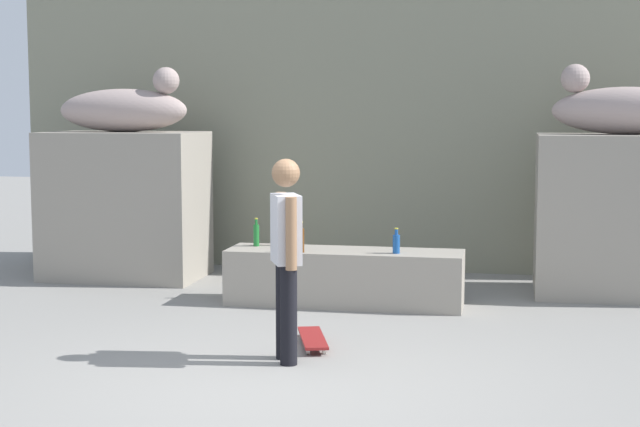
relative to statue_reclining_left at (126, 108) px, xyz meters
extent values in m
plane|color=gray|center=(2.88, -4.13, -2.07)|extent=(40.00, 40.00, 0.00)
cube|color=gray|center=(2.88, 1.43, 0.58)|extent=(9.49, 0.60, 5.31)
cube|color=gray|center=(-0.04, 0.00, -1.18)|extent=(1.87, 1.18, 1.79)
cube|color=gray|center=(5.81, 0.00, -1.18)|extent=(1.87, 1.18, 1.79)
ellipsoid|color=#A6928D|center=(-0.04, 0.00, -0.02)|extent=(1.61, 0.59, 0.52)
sphere|color=#A6928D|center=(0.51, 0.01, 0.33)|extent=(0.32, 0.32, 0.32)
ellipsoid|color=#A6928D|center=(5.81, 0.00, -0.02)|extent=(1.68, 0.87, 0.52)
sphere|color=#A6928D|center=(5.27, 0.11, 0.33)|extent=(0.32, 0.32, 0.32)
cube|color=gray|center=(2.88, -1.12, -1.78)|extent=(2.49, 0.67, 0.58)
cylinder|color=black|center=(2.77, -3.39, -1.66)|extent=(0.14, 0.14, 0.82)
cylinder|color=black|center=(2.85, -3.58, -1.66)|extent=(0.14, 0.14, 0.82)
cube|color=silver|center=(2.81, -3.49, -0.97)|extent=(0.33, 0.41, 0.56)
sphere|color=#8C6647|center=(2.81, -3.49, -0.52)|extent=(0.23, 0.23, 0.23)
cylinder|color=#8C6647|center=(2.72, -3.28, -0.98)|extent=(0.09, 0.09, 0.58)
cylinder|color=#8C6647|center=(2.90, -3.69, -0.98)|extent=(0.09, 0.09, 0.58)
cube|color=maroon|center=(2.91, -2.92, -2.00)|extent=(0.43, 0.82, 0.02)
cylinder|color=white|center=(3.07, -3.19, -2.04)|extent=(0.05, 0.06, 0.06)
cylinder|color=white|center=(2.93, -3.23, -2.04)|extent=(0.05, 0.06, 0.06)
cylinder|color=white|center=(2.89, -2.61, -2.04)|extent=(0.05, 0.06, 0.06)
cylinder|color=white|center=(2.76, -2.65, -2.04)|extent=(0.05, 0.06, 0.06)
cylinder|color=red|center=(2.09, -0.92, -1.37)|extent=(0.06, 0.06, 0.24)
cylinder|color=red|center=(2.09, -0.92, -1.21)|extent=(0.03, 0.03, 0.06)
cylinder|color=yellow|center=(2.09, -0.92, -1.18)|extent=(0.03, 0.03, 0.01)
cylinder|color=#593314|center=(2.47, -1.37, -1.36)|extent=(0.06, 0.06, 0.25)
cylinder|color=#593314|center=(2.47, -1.37, -1.21)|extent=(0.03, 0.03, 0.06)
cylinder|color=yellow|center=(2.47, -1.37, -1.17)|extent=(0.03, 0.03, 0.01)
cylinder|color=#1E722D|center=(1.89, -1.02, -1.37)|extent=(0.06, 0.06, 0.24)
cylinder|color=#1E722D|center=(1.89, -1.02, -1.22)|extent=(0.03, 0.03, 0.06)
cylinder|color=yellow|center=(1.89, -1.02, -1.19)|extent=(0.03, 0.03, 0.01)
cylinder|color=#194C99|center=(3.44, -1.24, -1.39)|extent=(0.07, 0.07, 0.19)
cylinder|color=#194C99|center=(3.44, -1.24, -1.26)|extent=(0.03, 0.03, 0.06)
cylinder|color=yellow|center=(3.44, -1.24, -1.23)|extent=(0.04, 0.04, 0.01)
camera|label=1|loc=(4.59, -11.03, 0.00)|focal=54.11mm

